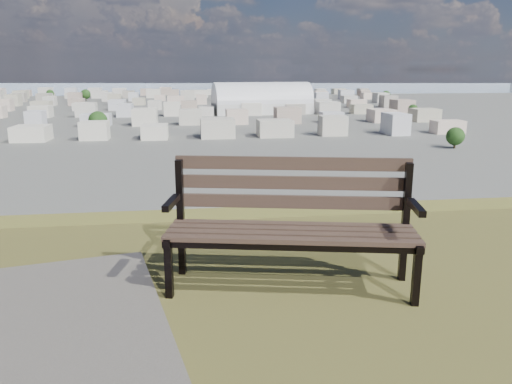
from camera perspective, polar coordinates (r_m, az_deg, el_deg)
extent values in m
cube|color=#433026|center=(3.67, 4.03, -5.57)|extent=(1.89, 0.48, 0.04)
cube|color=#433026|center=(3.79, 4.04, -4.93)|extent=(1.89, 0.48, 0.04)
cube|color=#433026|center=(3.91, 4.04, -4.33)|extent=(1.89, 0.48, 0.04)
cube|color=#433026|center=(4.03, 4.05, -3.77)|extent=(1.89, 0.48, 0.04)
cube|color=#433026|center=(4.07, 4.09, -1.13)|extent=(1.88, 0.43, 0.11)
cube|color=#433026|center=(4.06, 4.13, 1.07)|extent=(1.88, 0.43, 0.11)
cube|color=#433026|center=(4.05, 4.17, 3.28)|extent=(1.88, 0.43, 0.11)
cube|color=black|center=(3.84, -9.93, -8.57)|extent=(0.07, 0.07, 0.47)
cube|color=black|center=(4.18, -8.59, -2.97)|extent=(0.07, 0.07, 0.98)
cube|color=black|center=(3.97, -9.32, -4.72)|extent=(0.16, 0.53, 0.05)
cube|color=black|center=(3.84, -9.66, -1.21)|extent=(0.13, 0.39, 0.05)
cube|color=black|center=(3.85, 17.87, -9.03)|extent=(0.07, 0.07, 0.47)
cube|color=black|center=(4.18, 16.69, -3.39)|extent=(0.07, 0.07, 0.98)
cube|color=black|center=(3.97, 17.38, -5.16)|extent=(0.16, 0.53, 0.05)
cube|color=black|center=(3.85, 17.84, -1.67)|extent=(0.13, 0.39, 0.05)
cube|color=black|center=(3.68, 4.02, -6.33)|extent=(1.88, 0.43, 0.04)
cube|color=black|center=(4.06, 4.04, -4.37)|extent=(1.88, 0.43, 0.04)
cube|color=silver|center=(314.38, 0.64, 9.56)|extent=(61.93, 31.17, 6.63)
cylinder|color=silver|center=(314.15, 0.65, 10.16)|extent=(61.93, 31.17, 25.19)
cube|color=beige|center=(210.99, -23.86, 6.34)|extent=(11.00, 11.00, 7.00)
cube|color=#A1978A|center=(205.68, -17.39, 6.72)|extent=(11.00, 11.00, 7.00)
cube|color=beige|center=(203.09, -10.65, 7.03)|extent=(11.00, 11.00, 7.00)
cube|color=silver|center=(203.31, -3.83, 7.24)|extent=(11.00, 11.00, 7.00)
cube|color=#B9B196|center=(206.35, 2.89, 7.35)|extent=(11.00, 11.00, 7.00)
cube|color=tan|center=(212.07, 9.33, 7.36)|extent=(11.00, 11.00, 7.00)
cube|color=beige|center=(220.27, 15.36, 7.29)|extent=(11.00, 11.00, 7.00)
cube|color=beige|center=(230.69, 20.90, 7.15)|extent=(11.00, 11.00, 7.00)
cube|color=beige|center=(262.12, -23.47, 7.62)|extent=(11.00, 11.00, 7.00)
cube|color=silver|center=(256.74, -18.26, 7.95)|extent=(11.00, 11.00, 7.00)
cube|color=#B9B196|center=(253.54, -12.87, 8.23)|extent=(11.00, 11.00, 7.00)
cube|color=tan|center=(252.58, -7.39, 8.44)|extent=(11.00, 11.00, 7.00)
cube|color=beige|center=(253.90, -1.91, 8.57)|extent=(11.00, 11.00, 7.00)
cube|color=beige|center=(257.45, 3.48, 8.63)|extent=(11.00, 11.00, 7.00)
cube|color=beige|center=(263.16, 8.67, 8.61)|extent=(11.00, 11.00, 7.00)
cube|color=#A1978A|center=(270.88, 13.60, 8.53)|extent=(11.00, 11.00, 7.00)
cube|color=beige|center=(280.45, 18.22, 8.40)|extent=(11.00, 11.00, 7.00)
cube|color=tan|center=(313.34, -23.21, 8.48)|extent=(11.00, 11.00, 7.00)
cube|color=beige|center=(307.93, -18.85, 8.77)|extent=(11.00, 11.00, 7.00)
cube|color=beige|center=(304.31, -14.36, 9.03)|extent=(11.00, 11.00, 7.00)
cube|color=beige|center=(302.56, -9.79, 9.23)|extent=(11.00, 11.00, 7.00)
cube|color=#A1978A|center=(302.71, -5.19, 9.37)|extent=(11.00, 11.00, 7.00)
cube|color=beige|center=(304.76, -0.61, 9.46)|extent=(11.00, 11.00, 7.00)
cube|color=silver|center=(308.67, 3.87, 9.48)|extent=(11.00, 11.00, 7.00)
cube|color=#B9B196|center=(314.36, 8.22, 9.45)|extent=(11.00, 11.00, 7.00)
cube|color=tan|center=(321.75, 12.39, 9.37)|extent=(11.00, 11.00, 7.00)
cube|color=beige|center=(330.72, 16.35, 9.25)|extent=(11.00, 11.00, 7.00)
cube|color=beige|center=(371.54, -26.63, 8.80)|extent=(11.00, 11.00, 7.00)
cube|color=#A1978A|center=(364.62, -23.02, 9.10)|extent=(11.00, 11.00, 7.00)
cube|color=beige|center=(359.18, -19.28, 9.36)|extent=(11.00, 11.00, 7.00)
cube|color=silver|center=(355.27, -15.43, 9.59)|extent=(11.00, 11.00, 7.00)
cube|color=#B9B196|center=(352.96, -11.51, 9.78)|extent=(11.00, 11.00, 7.00)
cube|color=tan|center=(352.27, -7.56, 9.93)|extent=(11.00, 11.00, 7.00)
cube|color=beige|center=(353.22, -3.61, 10.03)|extent=(11.00, 11.00, 7.00)
cube|color=beige|center=(355.79, 0.31, 10.08)|extent=(11.00, 11.00, 7.00)
cube|color=beige|center=(359.94, 4.16, 10.09)|extent=(11.00, 11.00, 7.00)
cube|color=#A1978A|center=(365.62, 7.90, 10.06)|extent=(11.00, 11.00, 7.00)
cube|color=beige|center=(372.76, 11.51, 9.98)|extent=(11.00, 11.00, 7.00)
cube|color=silver|center=(381.29, 14.97, 9.88)|extent=(11.00, 11.00, 7.00)
cube|color=tan|center=(422.69, -26.05, 9.30)|extent=(11.00, 11.00, 7.00)
cube|color=beige|center=(415.93, -22.87, 9.56)|extent=(11.00, 11.00, 7.00)
cube|color=beige|center=(410.47, -19.59, 9.80)|extent=(11.00, 11.00, 7.00)
cube|color=beige|center=(406.35, -16.23, 10.01)|extent=(11.00, 11.00, 7.00)
cube|color=#A1978A|center=(403.62, -12.81, 10.19)|extent=(11.00, 11.00, 7.00)
cube|color=beige|center=(402.30, -9.35, 10.34)|extent=(11.00, 11.00, 7.00)
cube|color=silver|center=(402.41, -5.88, 10.45)|extent=(11.00, 11.00, 7.00)
cube|color=#B9B196|center=(403.96, -2.42, 10.52)|extent=(11.00, 11.00, 7.00)
cube|color=tan|center=(406.91, 1.01, 10.55)|extent=(11.00, 11.00, 7.00)
cube|color=beige|center=(411.25, 4.37, 10.55)|extent=(11.00, 11.00, 7.00)
cube|color=beige|center=(416.92, 7.65, 10.51)|extent=(11.00, 11.00, 7.00)
cube|color=beige|center=(423.88, 10.84, 10.44)|extent=(11.00, 11.00, 7.00)
cube|color=#A1978A|center=(432.06, 13.91, 10.35)|extent=(11.00, 11.00, 7.00)
cube|color=silver|center=(473.91, -25.60, 9.69)|extent=(11.00, 11.00, 7.00)
cube|color=#B9B196|center=(467.27, -22.76, 9.92)|extent=(11.00, 11.00, 7.00)
cube|color=tan|center=(461.79, -19.84, 10.14)|extent=(11.00, 11.00, 7.00)
cube|color=beige|center=(457.50, -16.86, 10.34)|extent=(11.00, 11.00, 7.00)
cube|color=beige|center=(454.44, -13.82, 10.51)|extent=(11.00, 11.00, 7.00)
cube|color=beige|center=(452.64, -10.75, 10.65)|extent=(11.00, 11.00, 7.00)
cube|color=#A1978A|center=(452.10, -7.66, 10.76)|extent=(11.00, 11.00, 7.00)
cube|color=beige|center=(452.84, -4.56, 10.84)|extent=(11.00, 11.00, 7.00)
cube|color=silver|center=(454.85, -1.49, 10.89)|extent=(11.00, 11.00, 7.00)
cube|color=#B9B196|center=(458.10, 1.55, 10.91)|extent=(11.00, 11.00, 7.00)
cube|color=tan|center=(462.58, 4.54, 10.90)|extent=(11.00, 11.00, 7.00)
cube|color=beige|center=(468.25, 7.46, 10.87)|extent=(11.00, 11.00, 7.00)
cube|color=beige|center=(475.06, 10.31, 10.81)|extent=(11.00, 11.00, 7.00)
cube|color=beige|center=(482.97, 13.07, 10.72)|extent=(11.00, 11.00, 7.00)
cube|color=beige|center=(525.16, -25.24, 10.00)|extent=(11.00, 11.00, 7.00)
cube|color=silver|center=(518.62, -22.67, 10.22)|extent=(11.00, 11.00, 7.00)
cube|color=#B9B196|center=(513.13, -20.04, 10.41)|extent=(11.00, 11.00, 7.00)
cube|color=tan|center=(508.71, -17.36, 10.59)|extent=(11.00, 11.00, 7.00)
cube|color=beige|center=(505.39, -14.63, 10.75)|extent=(11.00, 11.00, 7.00)
cube|color=beige|center=(503.20, -11.87, 10.89)|extent=(11.00, 11.00, 7.00)
cube|color=beige|center=(502.14, -9.08, 11.00)|extent=(11.00, 11.00, 7.00)
cube|color=#A1978A|center=(502.23, -6.30, 11.09)|extent=(11.00, 11.00, 7.00)
cube|color=beige|center=(503.47, -3.51, 11.16)|extent=(11.00, 11.00, 7.00)
cube|color=silver|center=(505.84, -0.75, 11.19)|extent=(11.00, 11.00, 7.00)
cube|color=#B9B196|center=(509.34, 1.98, 11.20)|extent=(11.00, 11.00, 7.00)
cube|color=tan|center=(513.93, 4.67, 11.19)|extent=(11.00, 11.00, 7.00)
cube|color=beige|center=(519.59, 7.31, 11.15)|extent=(11.00, 11.00, 7.00)
cube|color=beige|center=(526.29, 9.88, 11.10)|extent=(11.00, 11.00, 7.00)
cube|color=beige|center=(533.98, 12.38, 11.02)|extent=(11.00, 11.00, 7.00)
cube|color=#A1978A|center=(583.81, -27.22, 10.05)|extent=(11.00, 11.00, 7.00)
cube|color=beige|center=(576.44, -24.94, 10.26)|extent=(11.00, 11.00, 7.00)
cube|color=silver|center=(569.99, -22.60, 10.45)|extent=(11.00, 11.00, 7.00)
cube|color=#B9B196|center=(564.48, -20.20, 10.64)|extent=(11.00, 11.00, 7.00)
cube|color=tan|center=(559.96, -17.76, 10.81)|extent=(11.00, 11.00, 7.00)
cube|color=beige|center=(556.43, -15.29, 10.96)|extent=(11.00, 11.00, 7.00)
cube|color=beige|center=(553.91, -12.78, 11.09)|extent=(11.00, 11.00, 7.00)
cube|color=beige|center=(552.43, -10.26, 11.20)|extent=(11.00, 11.00, 7.00)
cube|color=#A1978A|center=(552.00, -7.72, 11.29)|extent=(11.00, 11.00, 7.00)
cube|color=beige|center=(552.60, -5.18, 11.36)|extent=(11.00, 11.00, 7.00)
cube|color=silver|center=(554.24, -2.65, 11.41)|extent=(11.00, 11.00, 7.00)
cube|color=#B9B196|center=(556.92, -0.14, 11.43)|extent=(11.00, 11.00, 7.00)
cube|color=tan|center=(560.61, 2.34, 11.44)|extent=(11.00, 11.00, 7.00)
cube|color=beige|center=(565.29, 4.78, 11.42)|extent=(11.00, 11.00, 7.00)
cube|color=beige|center=(570.95, 7.18, 11.39)|extent=(11.00, 11.00, 7.00)
cube|color=beige|center=(577.55, 9.53, 11.33)|extent=(11.00, 11.00, 7.00)
cube|color=#A1978A|center=(585.06, 11.82, 11.26)|extent=(11.00, 11.00, 7.00)
cylinder|color=#382C1C|center=(187.58, 21.74, 4.99)|extent=(0.80, 0.80, 2.10)
sphere|color=black|center=(187.18, 21.83, 5.94)|extent=(6.30, 6.30, 6.30)
cylinder|color=#382C1C|center=(226.18, -17.54, 6.75)|extent=(0.80, 0.80, 2.70)
sphere|color=black|center=(225.76, -17.62, 7.77)|extent=(8.10, 8.10, 8.10)
cylinder|color=#382C1C|center=(311.94, 17.47, 8.47)|extent=(0.80, 0.80, 1.95)
sphere|color=black|center=(311.71, 17.51, 9.00)|extent=(5.85, 5.85, 5.85)
cylinder|color=#382C1C|center=(407.05, 1.01, 10.22)|extent=(0.80, 0.80, 2.25)
sphere|color=black|center=(406.85, 1.01, 10.69)|extent=(6.75, 6.75, 6.75)
cylinder|color=#382C1C|center=(470.52, -18.85, 10.02)|extent=(0.80, 0.80, 2.85)
sphere|color=black|center=(470.31, -18.89, 10.54)|extent=(8.55, 8.55, 8.55)
cylinder|color=#382C1C|center=(518.23, -22.43, 9.98)|extent=(0.80, 0.80, 2.40)
sphere|color=black|center=(518.07, -22.47, 10.38)|extent=(7.20, 7.20, 7.20)
cylinder|color=#382C1C|center=(305.48, 0.14, 9.01)|extent=(0.80, 0.80, 2.10)
sphere|color=black|center=(305.23, 0.14, 9.60)|extent=(6.30, 6.30, 6.30)
cylinder|color=#382C1C|center=(455.92, 14.63, 10.19)|extent=(0.80, 0.80, 2.55)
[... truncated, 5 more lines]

